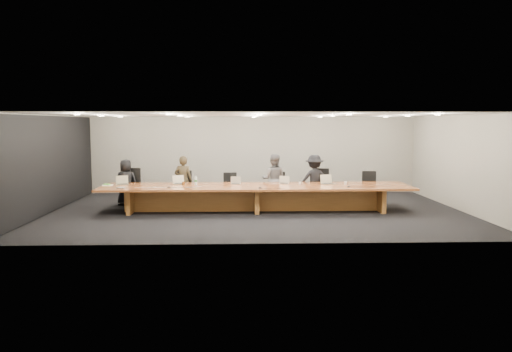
{
  "coord_description": "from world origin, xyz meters",
  "views": [
    {
      "loc": [
        -0.5,
        -14.42,
        2.56
      ],
      "look_at": [
        0.0,
        0.3,
        1.0
      ],
      "focal_mm": 35.0,
      "sensor_mm": 36.0,
      "label": 1
    }
  ],
  "objects_px": {
    "chair_right": "(320,186)",
    "laptop_a": "(122,180)",
    "paper_cup_far": "(346,183)",
    "water_bottle": "(196,181)",
    "chair_mid_right": "(281,188)",
    "person_b": "(183,181)",
    "chair_far_right": "(370,187)",
    "laptop_d": "(284,180)",
    "chair_far_left": "(130,186)",
    "person_a": "(126,182)",
    "paper_cup_near": "(300,183)",
    "person_d": "(314,180)",
    "chair_mid_left": "(231,188)",
    "laptop_e": "(328,179)",
    "av_box": "(121,188)",
    "mic_center": "(260,188)",
    "person_c": "(274,179)",
    "mic_left": "(169,187)",
    "laptop_c": "(236,180)",
    "mic_right": "(349,186)",
    "laptop_b": "(179,180)",
    "conference_table": "(256,193)",
    "chair_left": "(184,188)",
    "amber_mug": "(184,183)"
  },
  "relations": [
    {
      "from": "chair_right",
      "to": "laptop_a",
      "type": "height_order",
      "value": "chair_right"
    },
    {
      "from": "paper_cup_far",
      "to": "water_bottle",
      "type": "bearing_deg",
      "value": 178.55
    },
    {
      "from": "chair_mid_right",
      "to": "person_b",
      "type": "bearing_deg",
      "value": 165.51
    },
    {
      "from": "chair_far_right",
      "to": "laptop_d",
      "type": "bearing_deg",
      "value": -160.37
    },
    {
      "from": "chair_far_left",
      "to": "person_a",
      "type": "bearing_deg",
      "value": 178.09
    },
    {
      "from": "paper_cup_near",
      "to": "person_d",
      "type": "bearing_deg",
      "value": 59.32
    },
    {
      "from": "chair_mid_left",
      "to": "chair_right",
      "type": "xyz_separation_m",
      "value": [
        2.85,
        -0.1,
        0.07
      ]
    },
    {
      "from": "laptop_e",
      "to": "person_d",
      "type": "bearing_deg",
      "value": 91.48
    },
    {
      "from": "person_a",
      "to": "av_box",
      "type": "bearing_deg",
      "value": 101.79
    },
    {
      "from": "paper_cup_near",
      "to": "mic_center",
      "type": "height_order",
      "value": "paper_cup_near"
    },
    {
      "from": "person_c",
      "to": "mic_center",
      "type": "height_order",
      "value": "person_c"
    },
    {
      "from": "mic_left",
      "to": "laptop_e",
      "type": "bearing_deg",
      "value": 7.61
    },
    {
      "from": "paper_cup_far",
      "to": "mic_left",
      "type": "height_order",
      "value": "paper_cup_far"
    },
    {
      "from": "laptop_c",
      "to": "mic_right",
      "type": "relative_size",
      "value": 2.38
    },
    {
      "from": "chair_right",
      "to": "laptop_d",
      "type": "height_order",
      "value": "chair_right"
    },
    {
      "from": "paper_cup_near",
      "to": "chair_mid_right",
      "type": "bearing_deg",
      "value": 113.96
    },
    {
      "from": "laptop_b",
      "to": "av_box",
      "type": "height_order",
      "value": "laptop_b"
    },
    {
      "from": "person_a",
      "to": "mic_center",
      "type": "height_order",
      "value": "person_a"
    },
    {
      "from": "chair_right",
      "to": "paper_cup_far",
      "type": "bearing_deg",
      "value": -45.44
    },
    {
      "from": "conference_table",
      "to": "laptop_c",
      "type": "distance_m",
      "value": 0.78
    },
    {
      "from": "person_d",
      "to": "mic_center",
      "type": "height_order",
      "value": "person_d"
    },
    {
      "from": "conference_table",
      "to": "mic_left",
      "type": "xyz_separation_m",
      "value": [
        -2.49,
        -0.35,
        0.24
      ]
    },
    {
      "from": "laptop_c",
      "to": "laptop_d",
      "type": "relative_size",
      "value": 0.99
    },
    {
      "from": "water_bottle",
      "to": "chair_right",
      "type": "bearing_deg",
      "value": 14.17
    },
    {
      "from": "chair_left",
      "to": "paper_cup_near",
      "type": "xyz_separation_m",
      "value": [
        3.54,
        -1.0,
        0.25
      ]
    },
    {
      "from": "paper_cup_near",
      "to": "laptop_b",
      "type": "bearing_deg",
      "value": 175.85
    },
    {
      "from": "chair_mid_left",
      "to": "paper_cup_far",
      "type": "xyz_separation_m",
      "value": [
        3.42,
        -1.19,
        0.29
      ]
    },
    {
      "from": "paper_cup_far",
      "to": "chair_right",
      "type": "bearing_deg",
      "value": 117.7
    },
    {
      "from": "chair_far_right",
      "to": "chair_left",
      "type": "bearing_deg",
      "value": -175.39
    },
    {
      "from": "laptop_c",
      "to": "paper_cup_far",
      "type": "xyz_separation_m",
      "value": [
        3.25,
        -0.27,
        -0.07
      ]
    },
    {
      "from": "person_d",
      "to": "mic_left",
      "type": "height_order",
      "value": "person_d"
    },
    {
      "from": "amber_mug",
      "to": "person_d",
      "type": "bearing_deg",
      "value": 12.91
    },
    {
      "from": "chair_left",
      "to": "amber_mug",
      "type": "bearing_deg",
      "value": -83.33
    },
    {
      "from": "mic_left",
      "to": "chair_mid_right",
      "type": "bearing_deg",
      "value": 25.59
    },
    {
      "from": "conference_table",
      "to": "chair_far_right",
      "type": "relative_size",
      "value": 8.52
    },
    {
      "from": "chair_mid_left",
      "to": "person_d",
      "type": "height_order",
      "value": "person_d"
    },
    {
      "from": "person_c",
      "to": "water_bottle",
      "type": "xyz_separation_m",
      "value": [
        -2.37,
        -0.98,
        0.08
      ]
    },
    {
      "from": "person_c",
      "to": "paper_cup_far",
      "type": "distance_m",
      "value": 2.32
    },
    {
      "from": "chair_far_right",
      "to": "paper_cup_far",
      "type": "distance_m",
      "value": 1.51
    },
    {
      "from": "laptop_c",
      "to": "mic_left",
      "type": "relative_size",
      "value": 2.6
    },
    {
      "from": "chair_mid_right",
      "to": "laptop_a",
      "type": "bearing_deg",
      "value": 174.22
    },
    {
      "from": "person_d",
      "to": "av_box",
      "type": "height_order",
      "value": "person_d"
    },
    {
      "from": "chair_mid_left",
      "to": "mic_left",
      "type": "relative_size",
      "value": 8.95
    },
    {
      "from": "chair_mid_left",
      "to": "laptop_c",
      "type": "relative_size",
      "value": 3.44
    },
    {
      "from": "mic_left",
      "to": "chair_far_right",
      "type": "bearing_deg",
      "value": 13.92
    },
    {
      "from": "water_bottle",
      "to": "mic_left",
      "type": "height_order",
      "value": "water_bottle"
    },
    {
      "from": "laptop_a",
      "to": "amber_mug",
      "type": "distance_m",
      "value": 1.81
    },
    {
      "from": "person_b",
      "to": "laptop_a",
      "type": "relative_size",
      "value": 4.45
    },
    {
      "from": "laptop_d",
      "to": "amber_mug",
      "type": "height_order",
      "value": "laptop_d"
    },
    {
      "from": "person_b",
      "to": "laptop_e",
      "type": "distance_m",
      "value": 4.48
    }
  ]
}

